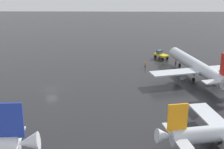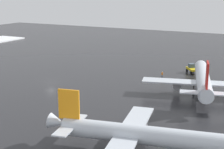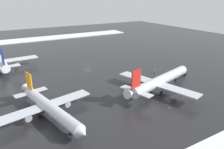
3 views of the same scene
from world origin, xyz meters
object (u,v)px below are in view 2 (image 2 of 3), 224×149
at_px(airplane_parked_portside, 203,80).
at_px(ground_crew_beside_wing, 162,74).
at_px(pushback_tug, 192,68).
at_px(airplane_far_rear, 140,135).
at_px(ground_crew_near_tug, 200,76).

distance_m(airplane_parked_portside, ground_crew_beside_wing, 15.66).
distance_m(airplane_parked_portside, pushback_tug, 19.60).
xyz_separation_m(airplane_parked_portside, ground_crew_beside_wing, (-12.70, 8.89, -2.19)).
distance_m(airplane_parked_portside, airplane_far_rear, 33.50).
bearing_deg(pushback_tug, airplane_parked_portside, 165.03).
xyz_separation_m(airplane_far_rear, pushback_tug, (-6.18, 51.62, -1.55)).
height_order(pushback_tug, ground_crew_beside_wing, pushback_tug).
bearing_deg(airplane_parked_portside, ground_crew_near_tug, 0.74).
xyz_separation_m(airplane_far_rear, ground_crew_near_tug, (-2.55, 45.56, -1.87)).
relative_size(airplane_far_rear, pushback_tug, 5.74).
bearing_deg(ground_crew_near_tug, ground_crew_beside_wing, -39.09).
relative_size(airplane_far_rear, ground_crew_near_tug, 16.80).
distance_m(airplane_far_rear, ground_crew_near_tug, 45.67).
bearing_deg(pushback_tug, ground_crew_near_tug, 174.40).
relative_size(ground_crew_near_tug, ground_crew_beside_wing, 1.00).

